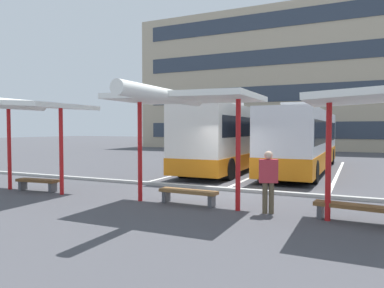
# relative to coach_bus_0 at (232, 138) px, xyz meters

# --- Properties ---
(ground_plane) EXTENTS (160.00, 160.00, 0.00)m
(ground_plane) POSITION_rel_coach_bus_0_xyz_m (1.81, -6.96, -1.78)
(ground_plane) COLOR #47474C
(terminal_building) EXTENTS (41.25, 11.92, 18.68)m
(terminal_building) POSITION_rel_coach_bus_0_xyz_m (1.85, 26.06, 6.19)
(terminal_building) COLOR tan
(terminal_building) RESTS_ON ground
(coach_bus_0) EXTENTS (2.65, 11.12, 3.82)m
(coach_bus_0) POSITION_rel_coach_bus_0_xyz_m (0.00, 0.00, 0.00)
(coach_bus_0) COLOR silver
(coach_bus_0) RESTS_ON ground
(coach_bus_1) EXTENTS (2.62, 12.55, 3.61)m
(coach_bus_1) POSITION_rel_coach_bus_0_xyz_m (3.71, 1.22, -0.12)
(coach_bus_1) COLOR silver
(coach_bus_1) RESTS_ON ground
(lane_stripe_0) EXTENTS (0.16, 14.00, 0.01)m
(lane_stripe_0) POSITION_rel_coach_bus_0_xyz_m (-1.88, 0.75, -1.78)
(lane_stripe_0) COLOR white
(lane_stripe_0) RESTS_ON ground
(lane_stripe_1) EXTENTS (0.16, 14.00, 0.01)m
(lane_stripe_1) POSITION_rel_coach_bus_0_xyz_m (1.81, 0.75, -1.78)
(lane_stripe_1) COLOR white
(lane_stripe_1) RESTS_ON ground
(lane_stripe_2) EXTENTS (0.16, 14.00, 0.01)m
(lane_stripe_2) POSITION_rel_coach_bus_0_xyz_m (5.51, 0.75, -1.78)
(lane_stripe_2) COLOR white
(lane_stripe_2) RESTS_ON ground
(waiting_shelter_0) EXTENTS (3.63, 4.71, 3.38)m
(waiting_shelter_0) POSITION_rel_coach_bus_0_xyz_m (-4.35, -10.02, 1.32)
(waiting_shelter_0) COLOR red
(waiting_shelter_0) RESTS_ON ground
(bench_0) EXTENTS (1.71, 0.59, 0.45)m
(bench_0) POSITION_rel_coach_bus_0_xyz_m (-4.35, -9.62, -1.45)
(bench_0) COLOR brown
(bench_0) RESTS_ON ground
(waiting_shelter_1) EXTENTS (4.27, 4.82, 3.39)m
(waiting_shelter_1) POSITION_rel_coach_bus_0_xyz_m (1.73, -9.81, 1.38)
(waiting_shelter_1) COLOR red
(waiting_shelter_1) RESTS_ON ground
(bench_1) EXTENTS (1.89, 0.49, 0.45)m
(bench_1) POSITION_rel_coach_bus_0_xyz_m (1.73, -9.38, -1.44)
(bench_1) COLOR brown
(bench_1) RESTS_ON ground
(bench_2) EXTENTS (1.97, 0.67, 0.45)m
(bench_2) POSITION_rel_coach_bus_0_xyz_m (6.39, -9.60, -1.44)
(bench_2) COLOR brown
(bench_2) RESTS_ON ground
(platform_kerb) EXTENTS (44.00, 0.24, 0.12)m
(platform_kerb) POSITION_rel_coach_bus_0_xyz_m (1.81, -6.57, -1.72)
(platform_kerb) COLOR #ADADA8
(platform_kerb) RESTS_ON ground
(waiting_passenger_0) EXTENTS (0.54, 0.38, 1.72)m
(waiting_passenger_0) POSITION_rel_coach_bus_0_xyz_m (4.23, -9.54, -0.78)
(waiting_passenger_0) COLOR brown
(waiting_passenger_0) RESTS_ON ground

